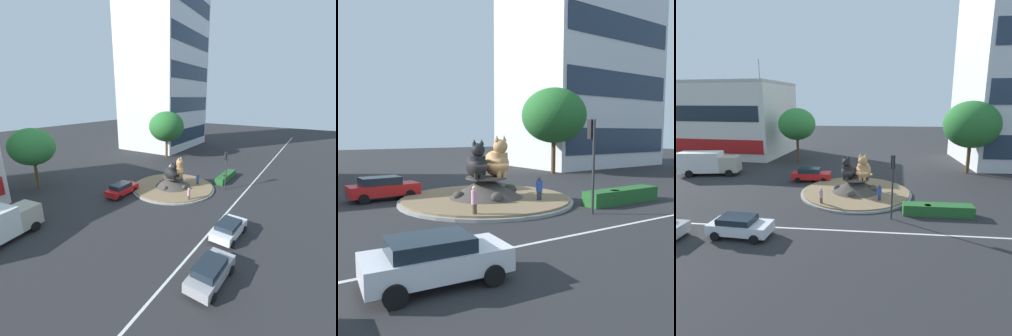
{
  "view_description": "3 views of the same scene",
  "coord_description": "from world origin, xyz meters",
  "views": [
    {
      "loc": [
        -25.67,
        -15.79,
        11.85
      ],
      "look_at": [
        -1.4,
        -0.11,
        3.19
      ],
      "focal_mm": 25.33,
      "sensor_mm": 36.0,
      "label": 1
    },
    {
      "loc": [
        -10.87,
        -19.91,
        4.42
      ],
      "look_at": [
        0.31,
        -1.91,
        2.32
      ],
      "focal_mm": 38.11,
      "sensor_mm": 36.0,
      "label": 2
    },
    {
      "loc": [
        1.82,
        -27.91,
        9.2
      ],
      "look_at": [
        -1.0,
        -1.91,
        3.09
      ],
      "focal_mm": 30.89,
      "sensor_mm": 36.0,
      "label": 3
    }
  ],
  "objects": [
    {
      "name": "cat_statue_black",
      "position": [
        -0.77,
        -0.21,
        2.5
      ],
      "size": [
        1.97,
        2.38,
        2.42
      ],
      "rotation": [
        0.0,
        0.0,
        -1.86
      ],
      "color": "black",
      "rests_on": "roundabout_island"
    },
    {
      "name": "parked_car_right",
      "position": [
        -7.31,
        -10.3,
        0.78
      ],
      "size": [
        4.33,
        2.26,
        1.45
      ],
      "rotation": [
        0.0,
        0.0,
        -0.06
      ],
      "color": "silver",
      "rests_on": "ground"
    },
    {
      "name": "lane_centreline",
      "position": [
        0.0,
        -8.66,
        0.0
      ],
      "size": [
        112.0,
        0.2,
        0.01
      ],
      "primitive_type": "cube",
      "color": "silver",
      "rests_on": "ground"
    },
    {
      "name": "roundabout_island",
      "position": [
        0.01,
        -0.0,
        0.53
      ],
      "size": [
        11.09,
        11.09,
        1.61
      ],
      "color": "gray",
      "rests_on": "ground"
    },
    {
      "name": "broadleaf_tree_behind_island",
      "position": [
        13.8,
        10.06,
        6.27
      ],
      "size": [
        6.91,
        6.91,
        9.21
      ],
      "color": "brown",
      "rests_on": "ground"
    },
    {
      "name": "cat_statue_calico",
      "position": [
        0.74,
        -0.12,
        2.59
      ],
      "size": [
        1.87,
        2.72,
        2.66
      ],
      "rotation": [
        0.0,
        0.0,
        -1.64
      ],
      "color": "tan",
      "rests_on": "roundabout_island"
    },
    {
      "name": "office_tower",
      "position": [
        24.31,
        17.48,
        17.13
      ],
      "size": [
        19.43,
        14.79,
        34.25
      ],
      "rotation": [
        0.0,
        0.0,
        0.03
      ],
      "color": "silver",
      "rests_on": "ground"
    },
    {
      "name": "pedestrian_pink_shirt",
      "position": [
        -2.82,
        -3.92,
        0.94
      ],
      "size": [
        0.33,
        0.33,
        1.75
      ],
      "rotation": [
        0.0,
        0.0,
        0.71
      ],
      "color": "brown",
      "rests_on": "ground"
    },
    {
      "name": "pedestrian_blue_shirt",
      "position": [
        2.33,
        -2.56,
        0.92
      ],
      "size": [
        0.39,
        0.39,
        1.76
      ],
      "rotation": [
        0.0,
        0.0,
        1.38
      ],
      "color": "#33384C",
      "rests_on": "ground"
    },
    {
      "name": "sedan_on_far_lane",
      "position": [
        -5.51,
        4.13,
        0.81
      ],
      "size": [
        4.55,
        2.17,
        1.54
      ],
      "rotation": [
        0.0,
        0.0,
        0.05
      ],
      "color": "red",
      "rests_on": "ground"
    },
    {
      "name": "ground_plane",
      "position": [
        0.0,
        0.0,
        0.0
      ],
      "size": [
        160.0,
        160.0,
        0.0
      ],
      "primitive_type": "plane",
      "color": "#28282B"
    },
    {
      "name": "clipped_hedge_strip",
      "position": [
        7.07,
        -4.87,
        0.45
      ],
      "size": [
        5.65,
        1.2,
        0.9
      ],
      "primitive_type": "cube",
      "color": "#235B28",
      "rests_on": "ground"
    },
    {
      "name": "litter_bin",
      "position": [
        6.23,
        -5.09,
        0.45
      ],
      "size": [
        0.56,
        0.56,
        0.9
      ],
      "color": "#2D4233",
      "rests_on": "ground"
    },
    {
      "name": "traffic_light_mast",
      "position": [
        3.23,
        -6.04,
        3.58
      ],
      "size": [
        0.35,
        0.46,
        5.14
      ],
      "rotation": [
        0.0,
        0.0,
        1.69
      ],
      "color": "#2D2D33",
      "rests_on": "ground"
    }
  ]
}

